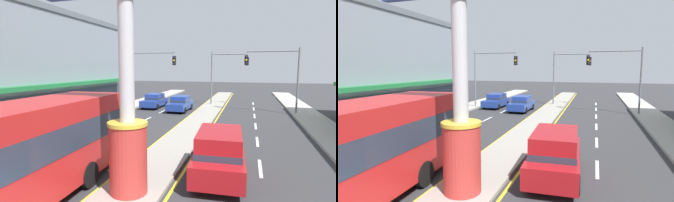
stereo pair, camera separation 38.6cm
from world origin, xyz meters
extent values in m
cube|color=gray|center=(0.00, 18.00, 0.07)|extent=(2.24, 52.00, 0.14)
cube|color=#ADA89E|center=(-9.02, 16.00, 0.09)|extent=(2.60, 60.00, 0.18)
cube|color=#ADA89E|center=(9.02, 16.00, 0.09)|extent=(2.60, 60.00, 0.18)
cube|color=silver|center=(-4.42, 4.80, 0.00)|extent=(0.14, 2.20, 0.01)
cube|color=silver|center=(-4.42, 9.20, 0.00)|extent=(0.14, 2.20, 0.01)
cube|color=silver|center=(-4.42, 13.60, 0.00)|extent=(0.14, 2.20, 0.01)
cube|color=silver|center=(-4.42, 18.00, 0.00)|extent=(0.14, 2.20, 0.01)
cube|color=silver|center=(-4.42, 22.40, 0.00)|extent=(0.14, 2.20, 0.01)
cube|color=silver|center=(-4.42, 26.80, 0.00)|extent=(0.14, 2.20, 0.01)
cube|color=silver|center=(-4.42, 31.20, 0.00)|extent=(0.14, 2.20, 0.01)
cube|color=silver|center=(4.42, 9.20, 0.00)|extent=(0.14, 2.20, 0.01)
cube|color=silver|center=(4.42, 13.60, 0.00)|extent=(0.14, 2.20, 0.01)
cube|color=silver|center=(4.42, 18.00, 0.00)|extent=(0.14, 2.20, 0.01)
cube|color=silver|center=(4.42, 22.40, 0.00)|extent=(0.14, 2.20, 0.01)
cube|color=silver|center=(4.42, 26.80, 0.00)|extent=(0.14, 2.20, 0.01)
cube|color=silver|center=(4.42, 31.20, 0.00)|extent=(0.14, 2.20, 0.01)
cube|color=yellow|center=(-1.30, 18.00, 0.00)|extent=(0.12, 52.00, 0.01)
cube|color=yellow|center=(1.30, 18.00, 0.00)|extent=(0.12, 52.00, 0.01)
cylinder|color=#B7332D|center=(0.00, 5.21, 1.31)|extent=(1.28, 1.28, 2.33)
cylinder|color=gold|center=(0.00, 5.21, 2.53)|extent=(1.34, 1.34, 0.12)
cylinder|color=#B7B7BC|center=(0.00, 5.21, 4.64)|extent=(0.51, 0.51, 4.34)
cube|color=gray|center=(-15.44, 16.09, 4.28)|extent=(9.96, 19.72, 8.56)
cube|color=slate|center=(-15.44, 16.09, 8.79)|extent=(10.16, 20.11, 0.45)
cube|color=#1E7038|center=(-10.01, 16.09, 3.06)|extent=(0.90, 16.76, 0.30)
cube|color=#283342|center=(-10.42, 16.09, 1.50)|extent=(0.08, 16.17, 2.00)
cylinder|color=slate|center=(-8.12, 23.61, 3.10)|extent=(0.16, 0.16, 6.20)
cylinder|color=slate|center=(-5.81, 23.61, 5.90)|extent=(4.62, 0.12, 0.12)
cube|color=black|center=(-3.50, 23.45, 5.09)|extent=(0.32, 0.24, 0.92)
sphere|color=black|center=(-3.50, 23.31, 5.39)|extent=(0.17, 0.17, 0.17)
sphere|color=yellow|center=(-3.50, 23.31, 5.09)|extent=(0.17, 0.17, 0.17)
sphere|color=black|center=(-3.50, 23.31, 4.79)|extent=(0.17, 0.17, 0.17)
cylinder|color=slate|center=(8.12, 24.12, 3.10)|extent=(0.16, 0.16, 6.20)
cylinder|color=slate|center=(5.81, 24.12, 5.90)|extent=(4.62, 0.12, 0.12)
cube|color=black|center=(3.50, 23.96, 5.09)|extent=(0.32, 0.24, 0.92)
sphere|color=black|center=(3.50, 23.82, 5.39)|extent=(0.17, 0.17, 0.17)
sphere|color=yellow|center=(3.50, 23.82, 5.09)|extent=(0.17, 0.17, 0.17)
sphere|color=black|center=(3.50, 23.82, 4.79)|extent=(0.17, 0.17, 0.17)
cylinder|color=slate|center=(-0.38, 28.60, 3.10)|extent=(0.16, 0.16, 6.20)
cylinder|color=slate|center=(1.60, 28.60, 5.90)|extent=(3.96, 0.12, 0.12)
cube|color=black|center=(3.58, 28.44, 5.09)|extent=(0.32, 0.24, 0.92)
sphere|color=black|center=(3.58, 28.30, 5.39)|extent=(0.17, 0.17, 0.17)
sphere|color=yellow|center=(3.58, 28.30, 5.09)|extent=(0.17, 0.17, 0.17)
sphere|color=black|center=(3.58, 28.30, 4.79)|extent=(0.17, 0.17, 0.17)
cylinder|color=black|center=(-5.22, 5.79, 0.31)|extent=(0.24, 0.63, 0.62)
cube|color=navy|center=(-2.77, 23.12, 0.60)|extent=(1.85, 4.34, 0.66)
cube|color=navy|center=(-2.77, 23.30, 1.23)|extent=(1.59, 2.18, 0.60)
cube|color=#283342|center=(-2.77, 23.30, 1.05)|extent=(1.63, 2.20, 0.24)
cylinder|color=black|center=(-1.99, 21.77, 0.31)|extent=(0.23, 0.62, 0.62)
cylinder|color=black|center=(-3.61, 21.81, 0.31)|extent=(0.23, 0.62, 0.62)
cylinder|color=black|center=(-1.93, 24.44, 0.31)|extent=(0.23, 0.62, 0.62)
cylinder|color=black|center=(-3.55, 24.47, 0.31)|extent=(0.23, 0.62, 0.62)
cylinder|color=black|center=(-1.70, 5.39, 0.48)|extent=(0.31, 0.97, 0.96)
cylinder|color=black|center=(-4.00, 5.33, 0.48)|extent=(0.31, 0.97, 0.96)
cube|color=maroon|center=(2.77, 7.88, 0.70)|extent=(2.15, 4.70, 0.80)
cube|color=maroon|center=(2.78, 7.70, 1.50)|extent=(1.83, 2.94, 0.80)
cube|color=#283342|center=(2.78, 7.70, 1.22)|extent=(1.87, 2.97, 0.24)
cylinder|color=black|center=(1.82, 9.26, 0.34)|extent=(0.26, 0.69, 0.68)
cylinder|color=black|center=(3.56, 9.36, 0.34)|extent=(0.26, 0.69, 0.68)
cylinder|color=black|center=(1.98, 6.41, 0.34)|extent=(0.26, 0.69, 0.68)
cylinder|color=black|center=(3.72, 6.51, 0.34)|extent=(0.26, 0.69, 0.68)
cube|color=navy|center=(-6.07, 24.58, 0.60)|extent=(1.87, 4.35, 0.66)
cube|color=navy|center=(-6.07, 24.75, 1.23)|extent=(1.61, 2.19, 0.60)
cube|color=#283342|center=(-6.07, 24.75, 1.05)|extent=(1.64, 2.21, 0.24)
cylinder|color=black|center=(-5.30, 23.22, 0.31)|extent=(0.24, 0.63, 0.62)
cylinder|color=black|center=(-6.91, 23.27, 0.31)|extent=(0.24, 0.63, 0.62)
cylinder|color=black|center=(-5.22, 25.89, 0.31)|extent=(0.24, 0.63, 0.62)
cylinder|color=black|center=(-6.84, 25.93, 0.31)|extent=(0.24, 0.63, 0.62)
camera|label=1|loc=(3.80, -2.64, 4.37)|focal=28.31mm
camera|label=2|loc=(4.16, -2.52, 4.37)|focal=28.31mm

